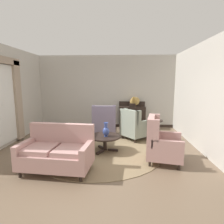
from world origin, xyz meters
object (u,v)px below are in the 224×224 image
object	(u,v)px
porcelain_vase	(106,131)
armchair_far_left	(104,123)
side_table	(154,128)
gramophone	(134,100)
coffee_table	(105,139)
armchair_foreground_right	(161,143)
settee	(57,152)
armchair_near_window	(135,126)
sideboard	(132,116)

from	to	relation	value
porcelain_vase	armchair_far_left	xyz separation A→B (m)	(-0.18, 1.48, -0.13)
side_table	gramophone	xyz separation A→B (m)	(-0.58, 1.45, 0.78)
coffee_table	porcelain_vase	size ratio (longest dim) A/B	2.27
armchair_far_left	armchair_foreground_right	xyz separation A→B (m)	(1.53, -2.03, -0.01)
settee	armchair_near_window	xyz separation A→B (m)	(1.81, 2.31, 0.02)
porcelain_vase	armchair_near_window	distance (m)	1.48
side_table	porcelain_vase	bearing A→B (deg)	-143.88
armchair_foreground_right	sideboard	bearing A→B (deg)	20.97
coffee_table	side_table	size ratio (longest dim) A/B	1.27
sideboard	coffee_table	bearing A→B (deg)	-108.87
coffee_table	gramophone	size ratio (longest dim) A/B	1.41
armchair_far_left	sideboard	world-z (taller)	armchair_far_left
armchair_foreground_right	armchair_near_window	world-z (taller)	armchair_foreground_right
coffee_table	gramophone	world-z (taller)	gramophone
settee	armchair_far_left	xyz separation A→B (m)	(0.76, 2.60, 0.05)
porcelain_vase	side_table	size ratio (longest dim) A/B	0.56
armchair_far_left	porcelain_vase	bearing A→B (deg)	95.36
porcelain_vase	armchair_near_window	size ratio (longest dim) A/B	0.33
coffee_table	porcelain_vase	bearing A→B (deg)	-56.75
armchair_near_window	gramophone	distance (m)	1.54
side_table	armchair_foreground_right	bearing A→B (deg)	-94.48
side_table	sideboard	distance (m)	1.67
coffee_table	sideboard	size ratio (longest dim) A/B	0.79
coffee_table	armchair_near_window	xyz separation A→B (m)	(0.90, 1.13, 0.08)
side_table	gramophone	size ratio (longest dim) A/B	1.12
porcelain_vase	armchair_foreground_right	size ratio (longest dim) A/B	0.35
coffee_table	gramophone	bearing A→B (deg)	69.39
porcelain_vase	gramophone	size ratio (longest dim) A/B	0.62
settee	side_table	world-z (taller)	settee
armchair_foreground_right	armchair_near_window	size ratio (longest dim) A/B	0.95
settee	armchair_foreground_right	world-z (taller)	armchair_foreground_right
coffee_table	armchair_foreground_right	world-z (taller)	armchair_foreground_right
coffee_table	gramophone	xyz separation A→B (m)	(0.93, 2.48, 0.83)
sideboard	armchair_foreground_right	bearing A→B (deg)	-81.01
armchair_foreground_right	gramophone	size ratio (longest dim) A/B	1.78
side_table	gramophone	bearing A→B (deg)	111.64
armchair_foreground_right	side_table	xyz separation A→B (m)	(0.13, 1.63, -0.04)
armchair_near_window	sideboard	bearing A→B (deg)	-38.94
side_table	gramophone	world-z (taller)	gramophone
settee	armchair_far_left	size ratio (longest dim) A/B	1.38
porcelain_vase	armchair_near_window	xyz separation A→B (m)	(0.87, 1.19, -0.16)
sideboard	armchair_far_left	bearing A→B (deg)	-131.91
armchair_foreground_right	settee	bearing A→B (deg)	116.02
coffee_table	sideboard	distance (m)	2.72
porcelain_vase	sideboard	distance (m)	2.76
settee	armchair_far_left	bearing A→B (deg)	78.89
armchair_far_left	armchair_near_window	world-z (taller)	armchair_far_left
porcelain_vase	armchair_foreground_right	xyz separation A→B (m)	(1.35, -0.55, -0.14)
gramophone	sideboard	bearing A→B (deg)	119.15
settee	side_table	distance (m)	3.27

